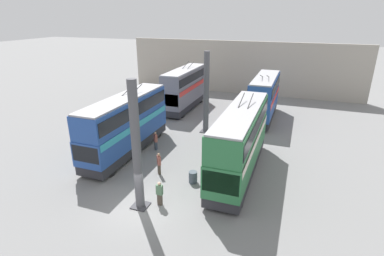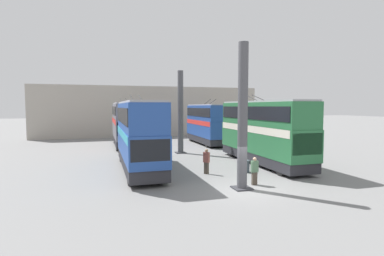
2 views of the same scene
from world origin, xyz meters
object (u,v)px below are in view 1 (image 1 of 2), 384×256
object	(u,v)px
bus_right_mid	(126,122)
person_aisle_midway	(159,163)
person_by_right_row	(156,140)
bus_left_far	(264,95)
person_aisle_foreground	(160,193)
bus_right_far	(185,86)
bus_left_near	(240,138)
oil_drum	(193,177)

from	to	relation	value
bus_right_mid	person_aisle_midway	bearing A→B (deg)	-120.93
person_by_right_row	bus_left_far	bearing A→B (deg)	9.95
bus_left_far	person_aisle_foreground	bearing A→B (deg)	168.69
bus_right_far	person_aisle_midway	xyz separation A→B (m)	(-16.86, -4.42, -2.03)
bus_right_far	person_aisle_midway	distance (m)	17.55
person_aisle_foreground	person_aisle_midway	distance (m)	4.08
bus_right_mid	person_by_right_row	world-z (taller)	bus_right_mid
person_aisle_foreground	person_aisle_midway	size ratio (longest dim) A/B	0.95
bus_left_near	person_aisle_midway	distance (m)	6.55
bus_right_far	person_aisle_foreground	distance (m)	21.54
person_by_right_row	person_aisle_midway	bearing A→B (deg)	-106.89
bus_right_mid	oil_drum	xyz separation A→B (m)	(-2.92, -7.34, -2.50)
bus_right_far	person_by_right_row	world-z (taller)	bus_right_far
bus_right_mid	oil_drum	distance (m)	8.28
bus_left_far	person_by_right_row	world-z (taller)	bus_left_far
oil_drum	bus_right_mid	bearing A→B (deg)	68.30
bus_left_far	person_aisle_foreground	world-z (taller)	bus_left_far
person_aisle_midway	oil_drum	size ratio (longest dim) A/B	2.03
oil_drum	person_by_right_row	bearing A→B (deg)	50.74
bus_left_near	bus_left_far	bearing A→B (deg)	-0.00
oil_drum	bus_left_far	bearing A→B (deg)	-9.91
bus_right_far	oil_drum	distance (m)	18.81
bus_left_far	oil_drum	bearing A→B (deg)	170.09
bus_left_near	person_aisle_foreground	world-z (taller)	bus_left_near
bus_left_far	bus_right_mid	size ratio (longest dim) A/B	0.86
bus_left_near	bus_left_far	xyz separation A→B (m)	(13.97, -0.00, -0.11)
bus_right_mid	person_aisle_midway	xyz separation A→B (m)	(-2.65, -4.42, -1.98)
bus_right_far	person_aisle_midway	bearing A→B (deg)	-165.30
bus_left_far	person_aisle_foreground	size ratio (longest dim) A/B	5.63
bus_left_near	person_aisle_midway	bearing A→B (deg)	111.38
person_aisle_midway	oil_drum	world-z (taller)	person_aisle_midway
person_aisle_foreground	person_aisle_midway	world-z (taller)	person_aisle_midway
bus_left_far	bus_right_mid	bearing A→B (deg)	143.05
bus_right_far	person_by_right_row	size ratio (longest dim) A/B	5.71
bus_right_mid	oil_drum	size ratio (longest dim) A/B	12.64
bus_left_near	bus_right_far	size ratio (longest dim) A/B	1.14
bus_left_near	bus_right_mid	size ratio (longest dim) A/B	1.03
bus_left_far	person_aisle_foreground	distance (m)	20.38
bus_left_far	bus_right_far	distance (m)	10.24
bus_right_mid	bus_right_far	distance (m)	14.21
person_aisle_foreground	bus_left_far	bearing A→B (deg)	169.66
bus_left_near	bus_left_far	world-z (taller)	bus_left_near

